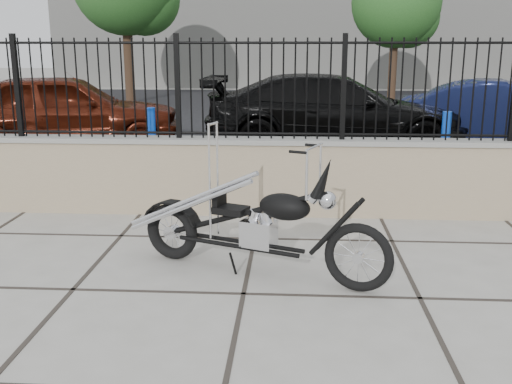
{
  "coord_description": "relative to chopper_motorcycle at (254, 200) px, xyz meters",
  "views": [
    {
      "loc": [
        0.41,
        -4.77,
        2.11
      ],
      "look_at": [
        0.06,
        0.79,
        0.71
      ],
      "focal_mm": 42.0,
      "sensor_mm": 36.0,
      "label": 1
    }
  ],
  "objects": [
    {
      "name": "bollard_b",
      "position": [
        2.62,
        3.73,
        -0.15
      ],
      "size": [
        0.15,
        0.15,
        1.11
      ],
      "primitive_type": "cylinder",
      "rotation": [
        0.0,
        0.0,
        -0.13
      ],
      "color": "blue",
      "rests_on": "ground_plane"
    },
    {
      "name": "car_red",
      "position": [
        -4.2,
        6.46,
        0.06
      ],
      "size": [
        4.84,
        2.9,
        1.54
      ],
      "primitive_type": "imported",
      "rotation": [
        0.0,
        0.0,
        1.82
      ],
      "color": "#47150A",
      "rests_on": "parking_lot"
    },
    {
      "name": "ground_plane",
      "position": [
        -0.06,
        -0.49,
        -0.71
      ],
      "size": [
        90.0,
        90.0,
        0.0
      ],
      "primitive_type": "plane",
      "color": "#99968E",
      "rests_on": "ground"
    },
    {
      "name": "parking_lot",
      "position": [
        -0.06,
        12.01,
        -0.71
      ],
      "size": [
        30.0,
        30.0,
        0.0
      ],
      "primitive_type": "plane",
      "color": "black",
      "rests_on": "ground"
    },
    {
      "name": "chopper_motorcycle",
      "position": [
        0.0,
        0.0,
        0.0
      ],
      "size": [
        2.35,
        1.27,
        1.42
      ],
      "primitive_type": null,
      "rotation": [
        0.0,
        0.0,
        -0.38
      ],
      "color": "black",
      "rests_on": "ground_plane"
    },
    {
      "name": "bollard_a",
      "position": [
        -1.96,
        4.37,
        -0.17
      ],
      "size": [
        0.17,
        0.17,
        1.07
      ],
      "primitive_type": "cylinder",
      "rotation": [
        0.0,
        0.0,
        0.37
      ],
      "color": "blue",
      "rests_on": "ground_plane"
    },
    {
      "name": "car_black",
      "position": [
        1.17,
        6.76,
        0.04
      ],
      "size": [
        5.17,
        2.12,
        1.5
      ],
      "primitive_type": "imported",
      "rotation": [
        0.0,
        0.0,
        1.57
      ],
      "color": "black",
      "rests_on": "parking_lot"
    },
    {
      "name": "retaining_wall",
      "position": [
        -0.06,
        2.01,
        -0.23
      ],
      "size": [
        14.0,
        0.36,
        0.96
      ],
      "primitive_type": "cube",
      "color": "gray",
      "rests_on": "ground_plane"
    },
    {
      "name": "background_building",
      "position": [
        -0.06,
        26.01,
        3.29
      ],
      "size": [
        22.0,
        6.0,
        8.0
      ],
      "primitive_type": "cube",
      "color": "beige",
      "rests_on": "ground_plane"
    },
    {
      "name": "iron_fence",
      "position": [
        -0.06,
        2.01,
        0.85
      ],
      "size": [
        14.0,
        0.08,
        1.2
      ],
      "primitive_type": "cube",
      "color": "black",
      "rests_on": "retaining_wall"
    },
    {
      "name": "car_blue",
      "position": [
        4.57,
        6.92,
        -0.02
      ],
      "size": [
        4.4,
        2.38,
        1.37
      ],
      "primitive_type": "imported",
      "rotation": [
        0.0,
        0.0,
        1.34
      ],
      "color": "#0E1433",
      "rests_on": "parking_lot"
    }
  ]
}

